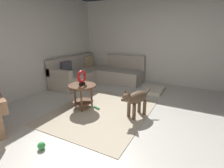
{
  "coord_description": "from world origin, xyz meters",
  "views": [
    {
      "loc": [
        -2.7,
        -1.05,
        1.62
      ],
      "look_at": [
        0.45,
        0.6,
        0.55
      ],
      "focal_mm": 27.29,
      "sensor_mm": 36.0,
      "label": 1
    }
  ],
  "objects_px": {
    "dog_toy_rope": "(97,108)",
    "dog_bed_mat": "(152,90)",
    "dog": "(136,99)",
    "sectional_couch": "(96,74)",
    "dog_toy_ball": "(41,146)",
    "side_table": "(82,90)",
    "torus_sculpture": "(82,77)"
  },
  "relations": [
    {
      "from": "torus_sculpture",
      "to": "dog_toy_ball",
      "type": "distance_m",
      "value": 1.61
    },
    {
      "from": "side_table",
      "to": "dog_toy_rope",
      "type": "relative_size",
      "value": 3.75
    },
    {
      "from": "dog_bed_mat",
      "to": "dog_toy_ball",
      "type": "xyz_separation_m",
      "value": [
        -3.29,
        0.75,
        0.01
      ]
    },
    {
      "from": "side_table",
      "to": "dog_toy_ball",
      "type": "bearing_deg",
      "value": -167.1
    },
    {
      "from": "sectional_couch",
      "to": "dog_toy_rope",
      "type": "relative_size",
      "value": 14.07
    },
    {
      "from": "torus_sculpture",
      "to": "dog_bed_mat",
      "type": "xyz_separation_m",
      "value": [
        1.86,
        -1.08,
        -0.67
      ]
    },
    {
      "from": "side_table",
      "to": "dog_toy_rope",
      "type": "xyz_separation_m",
      "value": [
        0.08,
        -0.3,
        -0.39
      ]
    },
    {
      "from": "sectional_couch",
      "to": "dog_bed_mat",
      "type": "height_order",
      "value": "sectional_couch"
    },
    {
      "from": "sectional_couch",
      "to": "side_table",
      "type": "distance_m",
      "value": 2.06
    },
    {
      "from": "dog_bed_mat",
      "to": "dog",
      "type": "xyz_separation_m",
      "value": [
        -1.72,
        -0.1,
        0.33
      ]
    },
    {
      "from": "dog",
      "to": "dog_toy_rope",
      "type": "height_order",
      "value": "dog"
    },
    {
      "from": "dog_toy_rope",
      "to": "dog_bed_mat",
      "type": "bearing_deg",
      "value": -23.72
    },
    {
      "from": "side_table",
      "to": "dog_toy_ball",
      "type": "distance_m",
      "value": 1.52
    },
    {
      "from": "dog",
      "to": "dog_toy_ball",
      "type": "bearing_deg",
      "value": 83.54
    },
    {
      "from": "side_table",
      "to": "dog_toy_rope",
      "type": "distance_m",
      "value": 0.5
    },
    {
      "from": "dog_bed_mat",
      "to": "dog_toy_ball",
      "type": "distance_m",
      "value": 3.38
    },
    {
      "from": "dog_toy_ball",
      "to": "dog_toy_rope",
      "type": "relative_size",
      "value": 0.69
    },
    {
      "from": "dog_bed_mat",
      "to": "dog",
      "type": "bearing_deg",
      "value": -176.57
    },
    {
      "from": "dog_toy_ball",
      "to": "torus_sculpture",
      "type": "bearing_deg",
      "value": 12.9
    },
    {
      "from": "side_table",
      "to": "dog_toy_ball",
      "type": "xyz_separation_m",
      "value": [
        -1.44,
        -0.33,
        -0.36
      ]
    },
    {
      "from": "sectional_couch",
      "to": "dog",
      "type": "height_order",
      "value": "sectional_couch"
    },
    {
      "from": "dog_bed_mat",
      "to": "dog_toy_rope",
      "type": "bearing_deg",
      "value": 156.28
    },
    {
      "from": "torus_sculpture",
      "to": "dog_toy_rope",
      "type": "xyz_separation_m",
      "value": [
        0.08,
        -0.3,
        -0.69
      ]
    },
    {
      "from": "sectional_couch",
      "to": "dog_bed_mat",
      "type": "xyz_separation_m",
      "value": [
        -0.01,
        -1.94,
        -0.24
      ]
    },
    {
      "from": "sectional_couch",
      "to": "torus_sculpture",
      "type": "distance_m",
      "value": 2.1
    },
    {
      "from": "sectional_couch",
      "to": "torus_sculpture",
      "type": "bearing_deg",
      "value": -155.22
    },
    {
      "from": "side_table",
      "to": "dog_toy_rope",
      "type": "height_order",
      "value": "side_table"
    },
    {
      "from": "dog_bed_mat",
      "to": "dog_toy_rope",
      "type": "distance_m",
      "value": 1.94
    },
    {
      "from": "dog_toy_rope",
      "to": "dog",
      "type": "bearing_deg",
      "value": -86.3
    },
    {
      "from": "torus_sculpture",
      "to": "dog",
      "type": "distance_m",
      "value": 1.24
    },
    {
      "from": "dog_bed_mat",
      "to": "torus_sculpture",
      "type": "bearing_deg",
      "value": 149.8
    },
    {
      "from": "torus_sculpture",
      "to": "dog_toy_rope",
      "type": "relative_size",
      "value": 2.04
    }
  ]
}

